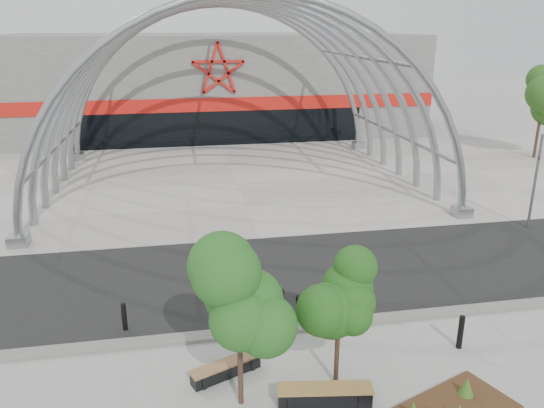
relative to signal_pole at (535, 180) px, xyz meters
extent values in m
plane|color=#989994|center=(-12.23, -6.11, -2.26)|extent=(140.00, 140.00, 0.00)
cube|color=black|center=(-12.23, -2.61, -2.25)|extent=(140.00, 7.00, 0.02)
cube|color=#A49E94|center=(-12.23, 9.39, -2.24)|extent=(60.00, 17.00, 0.04)
cube|color=slate|center=(-12.23, -6.36, -2.20)|extent=(60.00, 0.50, 0.12)
cube|color=slate|center=(-12.23, 27.39, 1.74)|extent=(34.00, 15.00, 8.00)
cube|color=black|center=(-12.23, 19.94, -0.96)|extent=(22.00, 0.25, 2.60)
cube|color=red|center=(-12.23, 19.94, 0.84)|extent=(34.00, 0.30, 1.00)
torus|color=gray|center=(-12.23, 1.89, -2.26)|extent=(20.36, 0.36, 20.36)
torus|color=gray|center=(-12.23, 4.39, -2.26)|extent=(20.36, 0.36, 20.36)
torus|color=gray|center=(-12.23, 6.89, -2.26)|extent=(20.36, 0.36, 20.36)
torus|color=gray|center=(-12.23, 9.39, -2.26)|extent=(20.36, 0.36, 20.36)
torus|color=gray|center=(-12.23, 11.89, -2.26)|extent=(20.36, 0.36, 20.36)
torus|color=gray|center=(-12.23, 14.39, -2.26)|extent=(20.36, 0.36, 20.36)
torus|color=gray|center=(-12.23, 16.89, -2.26)|extent=(20.36, 0.36, 20.36)
cylinder|color=gray|center=(-2.57, 9.39, 0.33)|extent=(0.20, 15.00, 0.20)
cylinder|color=gray|center=(-5.16, 9.39, 4.81)|extent=(0.20, 15.00, 0.20)
cylinder|color=gray|center=(-12.23, 9.39, 7.74)|extent=(0.20, 15.00, 0.20)
cylinder|color=gray|center=(-19.30, 9.39, 4.81)|extent=(0.20, 15.00, 0.20)
cylinder|color=gray|center=(-21.89, 9.39, 0.33)|extent=(0.20, 15.00, 0.20)
cube|color=gray|center=(-22.23, 1.89, -2.01)|extent=(0.80, 0.80, 0.50)
cube|color=gray|center=(-22.23, 16.89, -2.01)|extent=(0.80, 0.80, 0.50)
cube|color=gray|center=(-2.23, 1.89, -2.01)|extent=(0.80, 0.80, 0.50)
cube|color=gray|center=(-2.23, 16.89, -2.01)|extent=(0.80, 0.80, 0.50)
cone|color=#3F6E22|center=(-8.81, -10.18, -1.92)|extent=(0.37, 0.37, 0.47)
cylinder|color=slate|center=(0.00, 0.00, -0.10)|extent=(0.12, 0.12, 4.32)
imported|color=black|center=(0.00, 0.00, 0.85)|extent=(0.30, 0.60, 0.12)
cylinder|color=#33221A|center=(-14.32, -9.35, -1.21)|extent=(0.13, 0.13, 2.10)
ellipsoid|color=#16511A|center=(-14.32, -9.35, 0.70)|extent=(1.80, 1.80, 2.29)
cylinder|color=black|center=(-11.82, -9.04, -1.33)|extent=(0.12, 0.12, 1.85)
ellipsoid|color=#0E3E0D|center=(-11.82, -9.04, 0.35)|extent=(1.53, 1.53, 2.02)
cube|color=black|center=(-14.57, -8.24, -2.10)|extent=(1.91, 1.08, 0.33)
cube|color=black|center=(-15.24, -8.52, -2.07)|extent=(0.27, 0.43, 0.38)
cube|color=black|center=(-13.91, -7.96, -2.07)|extent=(0.27, 0.43, 0.38)
cube|color=brown|center=(-14.57, -8.24, -1.88)|extent=(1.98, 1.16, 0.06)
cube|color=black|center=(-12.32, -9.76, -2.07)|extent=(2.31, 0.76, 0.39)
cube|color=black|center=(-13.16, -9.64, -2.03)|extent=(0.21, 0.51, 0.45)
cube|color=black|center=(-11.48, -9.89, -2.03)|extent=(0.21, 0.51, 0.45)
cube|color=olive|center=(-12.32, -9.76, -1.80)|extent=(2.38, 0.85, 0.07)
cylinder|color=black|center=(-17.37, -5.48, -1.81)|extent=(0.14, 0.14, 0.90)
cylinder|color=black|center=(-12.74, -5.74, -1.81)|extent=(0.14, 0.14, 0.89)
cylinder|color=black|center=(-12.55, -5.61, -1.78)|extent=(0.15, 0.15, 0.96)
cylinder|color=black|center=(-12.12, -6.01, -1.80)|extent=(0.15, 0.15, 0.92)
cylinder|color=black|center=(-7.88, -8.15, -1.75)|extent=(0.16, 0.16, 1.02)
cylinder|color=#312215|center=(8.77, 11.89, -0.75)|extent=(0.20, 0.20, 3.03)
ellipsoid|color=#1B4313|center=(8.77, 11.89, 2.00)|extent=(2.70, 2.70, 3.30)
camera|label=1|loc=(-15.50, -20.05, 6.55)|focal=35.00mm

